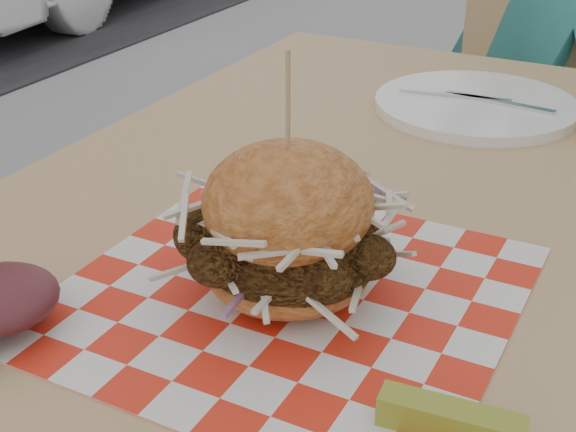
{
  "coord_description": "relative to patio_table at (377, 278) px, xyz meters",
  "views": [
    {
      "loc": [
        0.11,
        -0.63,
        1.12
      ],
      "look_at": [
        -0.15,
        -0.12,
        0.82
      ],
      "focal_mm": 50.0,
      "sensor_mm": 36.0,
      "label": 1
    }
  ],
  "objects": [
    {
      "name": "paper_liner",
      "position": [
        -0.01,
        -0.18,
        0.08
      ],
      "size": [
        0.36,
        0.36,
        0.0
      ],
      "primitive_type": "cube",
      "color": "red",
      "rests_on": "patio_table"
    },
    {
      "name": "place_setting",
      "position": [
        0.0,
        0.34,
        0.09
      ],
      "size": [
        0.27,
        0.27,
        0.02
      ],
      "color": "white",
      "rests_on": "patio_table"
    },
    {
      "name": "patio_table",
      "position": [
        0.0,
        0.0,
        0.0
      ],
      "size": [
        0.8,
        1.2,
        0.75
      ],
      "color": "tan",
      "rests_on": "ground"
    },
    {
      "name": "sandwich",
      "position": [
        -0.01,
        -0.18,
        0.14
      ],
      "size": [
        0.18,
        0.18,
        0.21
      ],
      "color": "#C47537",
      "rests_on": "paper_liner"
    },
    {
      "name": "pickle_spear",
      "position": [
        0.16,
        -0.28,
        0.09
      ],
      "size": [
        0.1,
        0.03,
        0.02
      ],
      "primitive_type": "cube",
      "rotation": [
        0.0,
        0.0,
        0.09
      ],
      "color": "olive",
      "rests_on": "paper_liner"
    },
    {
      "name": "patio_chair",
      "position": [
        0.0,
        0.93,
        -0.12
      ],
      "size": [
        0.44,
        0.45,
        0.95
      ],
      "rotation": [
        0.0,
        0.0,
        -0.05
      ],
      "color": "tan",
      "rests_on": "ground"
    }
  ]
}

